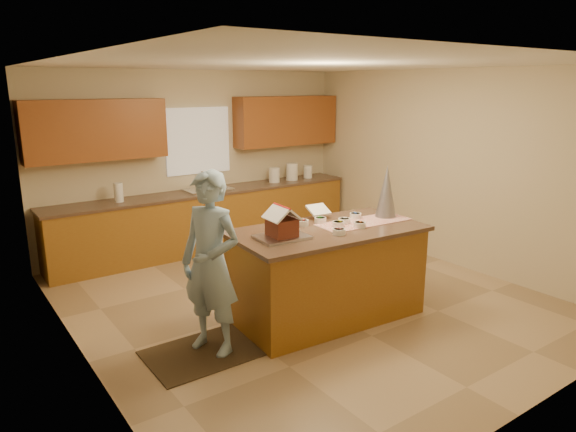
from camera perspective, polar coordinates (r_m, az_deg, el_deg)
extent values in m
plane|color=tan|center=(6.27, 1.83, -9.14)|extent=(5.50, 5.50, 0.00)
plane|color=silver|center=(5.76, 2.05, 16.36)|extent=(5.50, 5.50, 0.00)
plane|color=beige|center=(8.19, -9.86, 6.06)|extent=(5.50, 5.50, 0.00)
plane|color=beige|center=(4.10, 25.94, -3.33)|extent=(5.50, 5.50, 0.00)
plane|color=beige|center=(4.82, -22.47, -0.51)|extent=(5.50, 5.50, 0.00)
plane|color=beige|center=(7.62, 17.12, 5.04)|extent=(5.50, 5.50, 0.00)
plane|color=gray|center=(4.10, -19.45, -4.16)|extent=(0.00, 2.50, 2.50)
cube|color=white|center=(8.13, -9.86, 8.13)|extent=(1.05, 0.03, 1.00)
cube|color=brown|center=(8.11, -8.67, -0.55)|extent=(4.80, 0.60, 0.88)
cube|color=brown|center=(8.00, -8.79, 2.64)|extent=(4.85, 0.63, 0.04)
cube|color=#9F5822|center=(7.43, -20.37, 8.84)|extent=(1.85, 0.35, 0.80)
cube|color=#9F5822|center=(8.76, -0.18, 10.40)|extent=(1.85, 0.35, 0.80)
cube|color=silver|center=(8.00, -8.79, 2.57)|extent=(0.70, 0.45, 0.12)
cylinder|color=silver|center=(8.13, -9.41, 3.95)|extent=(0.03, 0.03, 0.28)
cube|color=brown|center=(5.68, 4.30, -6.49)|extent=(2.03, 1.11, 0.96)
cube|color=brown|center=(5.52, 4.40, -1.60)|extent=(2.12, 1.21, 0.04)
cube|color=#9F190B|center=(5.80, 8.34, -0.65)|extent=(1.12, 0.47, 0.01)
cube|color=silver|center=(5.14, -0.67, -2.32)|extent=(0.53, 0.40, 0.03)
cube|color=white|center=(5.91, 3.35, 0.69)|extent=(0.25, 0.20, 0.10)
cone|color=silver|center=(6.01, 10.76, 2.68)|extent=(0.26, 0.26, 0.60)
cube|color=black|center=(5.20, -8.62, -14.41)|extent=(1.18, 0.77, 0.01)
imported|color=#94B7D2|center=(4.87, -8.47, -5.19)|extent=(0.64, 0.75, 1.74)
cylinder|color=white|center=(8.58, -1.52, 4.54)|extent=(0.18, 0.18, 0.24)
cylinder|color=white|center=(8.78, 0.43, 4.91)|extent=(0.20, 0.20, 0.28)
cylinder|color=white|center=(8.98, 2.19, 4.90)|extent=(0.15, 0.15, 0.22)
cylinder|color=white|center=(7.48, -18.11, 2.47)|extent=(0.12, 0.12, 0.26)
cube|color=maroon|center=(5.12, -0.68, -1.23)|extent=(0.26, 0.28, 0.18)
cube|color=white|center=(5.04, -1.36, 0.27)|extent=(0.18, 0.32, 0.14)
cube|color=white|center=(5.11, -0.01, 0.47)|extent=(0.18, 0.32, 0.14)
cylinder|color=red|center=(5.06, -0.68, 1.06)|extent=(0.04, 0.31, 0.02)
cylinder|color=blue|center=(5.96, 7.42, 0.03)|extent=(0.13, 0.13, 0.06)
cylinder|color=orange|center=(5.58, 7.87, -0.96)|extent=(0.13, 0.13, 0.06)
cylinder|color=#9B337D|center=(5.65, 0.74, -0.62)|extent=(0.13, 0.13, 0.06)
cylinder|color=yellow|center=(5.57, 5.54, -0.91)|extent=(0.13, 0.13, 0.06)
cylinder|color=red|center=(5.61, 1.61, -0.75)|extent=(0.13, 0.13, 0.06)
cylinder|color=#FC7782|center=(5.30, 5.63, -1.72)|extent=(0.13, 0.13, 0.06)
cylinder|color=white|center=(5.71, 6.20, -0.55)|extent=(0.13, 0.13, 0.06)
cylinder|color=green|center=(5.73, 3.57, -0.45)|extent=(0.13, 0.13, 0.06)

